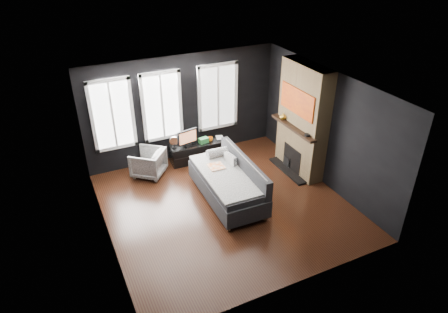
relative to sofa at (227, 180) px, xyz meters
name	(u,v)px	position (x,y,z in m)	size (l,w,h in m)	color
floor	(226,205)	(-0.13, -0.22, -0.48)	(5.00, 5.00, 0.00)	black
ceiling	(226,88)	(-0.13, -0.22, 2.22)	(5.00, 5.00, 0.00)	white
wall_back	(183,108)	(-0.13, 2.28, 0.87)	(5.00, 0.02, 2.70)	black
wall_left	(100,181)	(-2.63, -0.22, 0.87)	(0.02, 5.00, 2.70)	black
wall_right	(326,128)	(2.37, -0.22, 0.87)	(0.02, 5.00, 2.70)	black
windows	(163,71)	(-0.58, 2.24, 1.90)	(4.00, 0.16, 1.76)	white
fireplace	(303,120)	(2.17, 0.38, 0.87)	(0.70, 1.62, 2.70)	#93724C
sofa	(227,180)	(0.00, 0.00, 0.00)	(1.12, 2.23, 0.96)	black
stripe_pillow	(230,162)	(0.26, 0.36, 0.21)	(0.09, 0.39, 0.39)	gray
armchair	(148,161)	(-1.29, 1.73, -0.11)	(0.71, 0.67, 0.73)	white
media_console	(198,151)	(0.07, 1.88, -0.24)	(1.42, 0.44, 0.49)	black
monitor	(187,137)	(-0.20, 1.86, 0.26)	(0.56, 0.12, 0.50)	black
desk_fan	(174,142)	(-0.55, 1.90, 0.17)	(0.23, 0.23, 0.32)	gray
mug	(210,138)	(0.42, 1.86, 0.08)	(0.14, 0.11, 0.14)	orange
book	(216,134)	(0.62, 1.93, 0.13)	(0.18, 0.02, 0.24)	tan
storage_box	(204,140)	(0.23, 1.84, 0.07)	(0.24, 0.15, 0.13)	#267235
mantel_vase	(283,116)	(1.92, 0.83, 0.83)	(0.16, 0.17, 0.16)	yellow
mantel_clock	(307,135)	(1.92, -0.17, 0.77)	(0.13, 0.13, 0.04)	black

